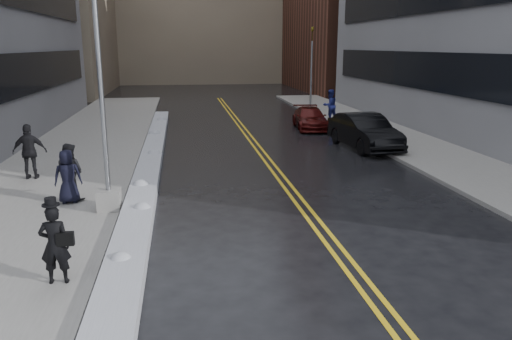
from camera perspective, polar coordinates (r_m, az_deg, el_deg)
name	(u,v)px	position (r m, az deg, el deg)	size (l,w,h in m)	color
ground	(228,233)	(13.37, -3.19, -7.15)	(160.00, 160.00, 0.00)	black
sidewalk_west	(77,156)	(23.38, -19.80, 1.47)	(5.50, 50.00, 0.15)	gray
sidewalk_east	(413,146)	(25.47, 17.51, 2.63)	(4.00, 50.00, 0.15)	gray
lane_line_left	(258,152)	(23.19, 0.23, 2.04)	(0.12, 50.00, 0.01)	gold
lane_line_right	(264,152)	(23.24, 0.96, 2.06)	(0.12, 50.00, 0.01)	gold
snow_ridge	(150,162)	(20.98, -11.98, 0.91)	(0.90, 30.00, 0.34)	#BABCC4
building_west_far	(35,4)	(58.37, -23.92, 17.00)	(14.00, 22.00, 18.00)	gray
lamppost	(104,129)	(14.76, -16.99, 4.48)	(0.65, 0.65, 7.62)	gray
fire_hydrant	(394,137)	(24.97, 15.52, 3.66)	(0.26, 0.26, 0.73)	maroon
traffic_signal	(311,65)	(37.69, 6.35, 11.79)	(0.16, 0.20, 6.00)	gray
pedestrian_fedora	(55,245)	(10.83, -22.00, -7.91)	(0.60, 0.39, 1.64)	black
pedestrian_b	(70,172)	(16.37, -20.51, -0.21)	(0.87, 0.68, 1.80)	black
pedestrian_c	(68,176)	(16.13, -20.71, -0.69)	(0.81, 0.53, 1.66)	black
pedestrian_d	(30,152)	(19.59, -24.44, 1.93)	(1.16, 0.48, 1.99)	black
pedestrian_east	(330,105)	(32.07, 8.45, 7.31)	(0.97, 0.76, 2.00)	navy
car_black	(364,132)	(24.42, 12.27, 4.31)	(1.77, 5.08, 1.67)	black
car_maroon	(310,118)	(29.95, 6.21, 5.90)	(1.76, 4.32, 1.25)	#440C0A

